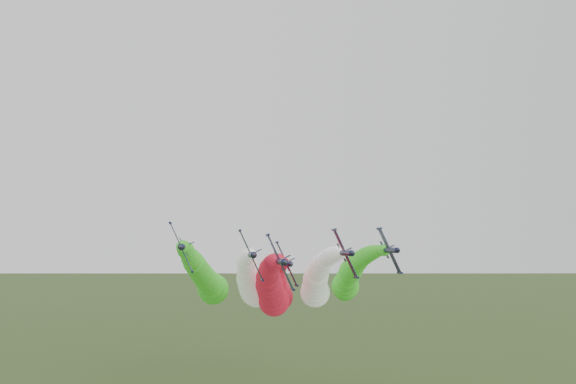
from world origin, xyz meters
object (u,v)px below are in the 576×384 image
at_px(jet_lead, 271,289).
at_px(jet_inner_right, 317,281).
at_px(jet_outer_left, 205,278).
at_px(jet_inner_left, 252,283).
at_px(jet_outer_right, 350,277).
at_px(jet_trail, 277,287).

height_order(jet_lead, jet_inner_right, jet_inner_right).
bearing_deg(jet_outer_left, jet_inner_left, -14.20).
distance_m(jet_lead, jet_outer_right, 31.06).
bearing_deg(jet_lead, jet_outer_right, 35.47).
height_order(jet_inner_right, jet_trail, jet_inner_right).
bearing_deg(jet_lead, jet_inner_left, 109.23).
relative_size(jet_inner_left, jet_trail, 0.99).
xyz_separation_m(jet_inner_right, jet_trail, (-9.52, 13.26, -2.30)).
bearing_deg(jet_lead, jet_inner_right, 39.26).
relative_size(jet_lead, jet_trail, 1.00).
bearing_deg(jet_inner_right, jet_lead, -140.74).
distance_m(jet_outer_right, jet_trail, 21.94).
bearing_deg(jet_inner_right, jet_inner_left, -179.90).
xyz_separation_m(jet_lead, jet_inner_right, (14.13, 11.55, 1.19)).
height_order(jet_inner_right, jet_outer_right, jet_outer_right).
bearing_deg(jet_lead, jet_outer_left, 138.79).
bearing_deg(jet_trail, jet_lead, -100.53).
height_order(jet_lead, jet_outer_left, jet_outer_left).
bearing_deg(jet_outer_right, jet_outer_left, -175.62).
height_order(jet_inner_left, jet_outer_left, jet_outer_left).
bearing_deg(jet_inner_left, jet_outer_left, 165.80).
bearing_deg(jet_inner_left, jet_inner_right, 0.10).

